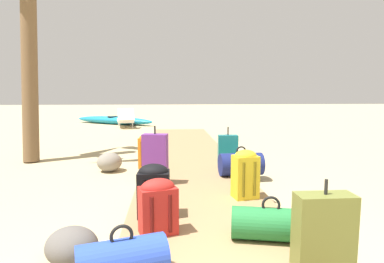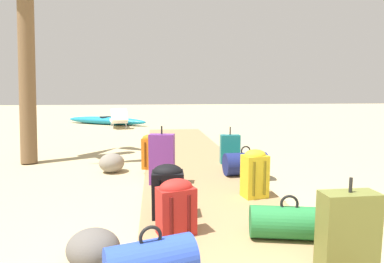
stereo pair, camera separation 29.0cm
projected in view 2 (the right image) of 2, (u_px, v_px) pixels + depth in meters
name	position (u px, v px, depth m)	size (l,w,h in m)	color
ground_plane	(196.00, 174.00, 5.44)	(60.00, 60.00, 0.00)	tan
boardwalk	(190.00, 160.00, 6.41)	(1.71, 9.95, 0.08)	#9E7A51
backpack_red	(176.00, 205.00, 2.95)	(0.39, 0.31, 0.53)	red
duffel_bag_navy	(245.00, 164.00, 5.09)	(0.69, 0.40, 0.47)	navy
suitcase_purple	(162.00, 159.00, 4.56)	(0.38, 0.25, 0.84)	#6B2D84
duffel_bag_green	(289.00, 222.00, 2.88)	(0.73, 0.43, 0.40)	#237538
backpack_orange	(150.00, 151.00, 5.47)	(0.30, 0.24, 0.60)	orange
duffel_bag_blue	(151.00, 262.00, 2.20)	(0.68, 0.47, 0.41)	#2847B7
backpack_yellow	(255.00, 172.00, 4.00)	(0.33, 0.29, 0.61)	gold
suitcase_olive	(348.00, 232.00, 2.34)	(0.42, 0.19, 0.71)	olive
suitcase_teal	(230.00, 149.00, 5.90)	(0.37, 0.18, 0.68)	#197A7F
backpack_black	(168.00, 189.00, 3.38)	(0.34, 0.29, 0.56)	black
lounge_chair	(119.00, 119.00, 12.45)	(0.88, 1.65, 0.76)	white
kayak	(106.00, 120.00, 13.74)	(3.80, 2.63, 0.34)	teal
rock_left_mid	(112.00, 163.00, 5.58)	(0.43, 0.43, 0.33)	gray
rock_right_far	(231.00, 138.00, 9.33)	(0.18, 0.22, 0.10)	#5B5651
rock_left_far	(93.00, 248.00, 2.56)	(0.44, 0.40, 0.30)	#5B5651
rock_right_near	(223.00, 137.00, 9.41)	(0.24, 0.20, 0.17)	slate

